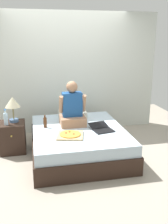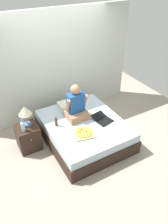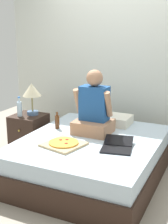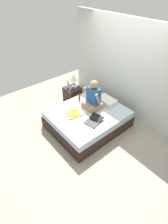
{
  "view_description": "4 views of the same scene",
  "coord_description": "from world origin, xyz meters",
  "px_view_note": "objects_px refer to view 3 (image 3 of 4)",
  "views": [
    {
      "loc": [
        -0.73,
        -3.96,
        1.95
      ],
      "look_at": [
        0.09,
        -0.02,
        0.77
      ],
      "focal_mm": 40.0,
      "sensor_mm": 36.0,
      "label": 1
    },
    {
      "loc": [
        -1.8,
        -3.16,
        3.29
      ],
      "look_at": [
        -0.05,
        -0.08,
        0.79
      ],
      "focal_mm": 35.0,
      "sensor_mm": 36.0,
      "label": 2
    },
    {
      "loc": [
        1.39,
        -3.15,
        1.74
      ],
      "look_at": [
        -0.05,
        -0.08,
        0.82
      ],
      "focal_mm": 50.0,
      "sensor_mm": 36.0,
      "label": 3
    },
    {
      "loc": [
        2.6,
        -2.31,
        3.23
      ],
      "look_at": [
        0.09,
        -0.2,
        0.63
      ],
      "focal_mm": 28.0,
      "sensor_mm": 36.0,
      "label": 4
    }
  ],
  "objects_px": {
    "water_bottle": "(19,108)",
    "person_seated": "(94,110)",
    "lamp_on_left_nightstand": "(32,92)",
    "nightstand_left": "(29,133)",
    "bed": "(91,158)",
    "beer_bottle_on_bed": "(57,122)",
    "laptop": "(117,147)",
    "pizza_box": "(64,144)"
  },
  "relations": [
    {
      "from": "bed",
      "to": "beer_bottle_on_bed",
      "type": "relative_size",
      "value": 8.54
    },
    {
      "from": "bed",
      "to": "person_seated",
      "type": "bearing_deg",
      "value": 106.33
    },
    {
      "from": "water_bottle",
      "to": "laptop",
      "type": "distance_m",
      "value": 1.64
    },
    {
      "from": "nightstand_left",
      "to": "person_seated",
      "type": "bearing_deg",
      "value": -6.69
    },
    {
      "from": "person_seated",
      "to": "water_bottle",
      "type": "bearing_deg",
      "value": 178.27
    },
    {
      "from": "nightstand_left",
      "to": "water_bottle",
      "type": "xyz_separation_m",
      "value": [
        -0.08,
        -0.09,
        0.38
      ]
    },
    {
      "from": "nightstand_left",
      "to": "pizza_box",
      "type": "xyz_separation_m",
      "value": [
        0.94,
        -0.67,
        0.22
      ]
    },
    {
      "from": "bed",
      "to": "lamp_on_left_nightstand",
      "type": "bearing_deg",
      "value": 159.91
    },
    {
      "from": "water_bottle",
      "to": "person_seated",
      "type": "bearing_deg",
      "value": -1.73
    },
    {
      "from": "lamp_on_left_nightstand",
      "to": "water_bottle",
      "type": "xyz_separation_m",
      "value": [
        -0.12,
        -0.14,
        -0.22
      ]
    },
    {
      "from": "bed",
      "to": "lamp_on_left_nightstand",
      "type": "xyz_separation_m",
      "value": [
        -1.09,
        0.4,
        0.63
      ]
    },
    {
      "from": "person_seated",
      "to": "bed",
      "type": "bearing_deg",
      "value": -73.67
    },
    {
      "from": "bed",
      "to": "water_bottle",
      "type": "distance_m",
      "value": 1.3
    },
    {
      "from": "pizza_box",
      "to": "beer_bottle_on_bed",
      "type": "xyz_separation_m",
      "value": [
        -0.36,
        0.49,
        0.07
      ]
    },
    {
      "from": "water_bottle",
      "to": "bed",
      "type": "bearing_deg",
      "value": -12.04
    },
    {
      "from": "lamp_on_left_nightstand",
      "to": "water_bottle",
      "type": "height_order",
      "value": "lamp_on_left_nightstand"
    },
    {
      "from": "nightstand_left",
      "to": "beer_bottle_on_bed",
      "type": "height_order",
      "value": "beer_bottle_on_bed"
    },
    {
      "from": "person_seated",
      "to": "laptop",
      "type": "relative_size",
      "value": 1.66
    },
    {
      "from": "nightstand_left",
      "to": "lamp_on_left_nightstand",
      "type": "height_order",
      "value": "lamp_on_left_nightstand"
    },
    {
      "from": "nightstand_left",
      "to": "lamp_on_left_nightstand",
      "type": "bearing_deg",
      "value": 51.37
    },
    {
      "from": "pizza_box",
      "to": "nightstand_left",
      "type": "bearing_deg",
      "value": 144.43
    },
    {
      "from": "water_bottle",
      "to": "laptop",
      "type": "bearing_deg",
      "value": -14.7
    },
    {
      "from": "nightstand_left",
      "to": "pizza_box",
      "type": "distance_m",
      "value": 1.17
    },
    {
      "from": "person_seated",
      "to": "lamp_on_left_nightstand",
      "type": "bearing_deg",
      "value": 170.31
    },
    {
      "from": "beer_bottle_on_bed",
      "to": "person_seated",
      "type": "bearing_deg",
      "value": 6.46
    },
    {
      "from": "pizza_box",
      "to": "beer_bottle_on_bed",
      "type": "height_order",
      "value": "beer_bottle_on_bed"
    },
    {
      "from": "nightstand_left",
      "to": "pizza_box",
      "type": "bearing_deg",
      "value": -35.57
    },
    {
      "from": "laptop",
      "to": "beer_bottle_on_bed",
      "type": "bearing_deg",
      "value": 160.69
    },
    {
      "from": "lamp_on_left_nightstand",
      "to": "laptop",
      "type": "bearing_deg",
      "value": -20.79
    },
    {
      "from": "water_bottle",
      "to": "pizza_box",
      "type": "height_order",
      "value": "water_bottle"
    },
    {
      "from": "nightstand_left",
      "to": "lamp_on_left_nightstand",
      "type": "relative_size",
      "value": 1.2
    },
    {
      "from": "beer_bottle_on_bed",
      "to": "nightstand_left",
      "type": "bearing_deg",
      "value": 162.61
    },
    {
      "from": "bed",
      "to": "person_seated",
      "type": "height_order",
      "value": "person_seated"
    },
    {
      "from": "bed",
      "to": "laptop",
      "type": "xyz_separation_m",
      "value": [
        0.37,
        -0.16,
        0.26
      ]
    },
    {
      "from": "bed",
      "to": "lamp_on_left_nightstand",
      "type": "distance_m",
      "value": 1.32
    },
    {
      "from": "pizza_box",
      "to": "laptop",
      "type": "bearing_deg",
      "value": 16.26
    },
    {
      "from": "water_bottle",
      "to": "pizza_box",
      "type": "distance_m",
      "value": 1.18
    },
    {
      "from": "nightstand_left",
      "to": "bed",
      "type": "bearing_deg",
      "value": -17.13
    },
    {
      "from": "lamp_on_left_nightstand",
      "to": "water_bottle",
      "type": "distance_m",
      "value": 0.28
    },
    {
      "from": "pizza_box",
      "to": "lamp_on_left_nightstand",
      "type": "bearing_deg",
      "value": 141.24
    },
    {
      "from": "lamp_on_left_nightstand",
      "to": "beer_bottle_on_bed",
      "type": "relative_size",
      "value": 2.05
    },
    {
      "from": "person_seated",
      "to": "laptop",
      "type": "xyz_separation_m",
      "value": [
        0.44,
        -0.38,
        -0.27
      ]
    }
  ]
}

